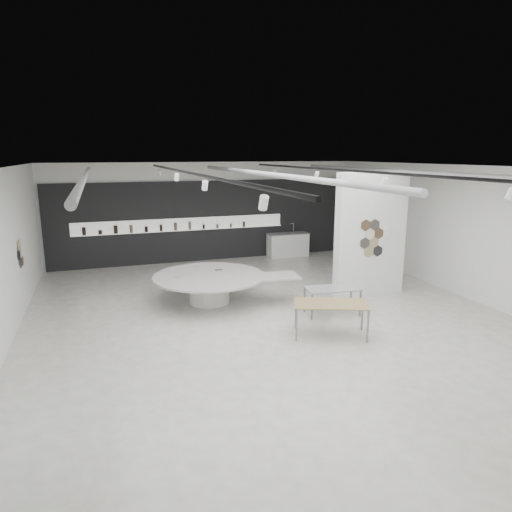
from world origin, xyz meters
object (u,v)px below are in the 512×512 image
object	(u,v)px
sample_table_wood	(331,306)
kitchen_counter	(288,245)
partition_column	(371,235)
display_island	(212,285)
sample_table_stone	(332,290)

from	to	relation	value
sample_table_wood	kitchen_counter	bearing A→B (deg)	73.92
sample_table_wood	kitchen_counter	xyz separation A→B (m)	(2.31, 8.02, -0.24)
partition_column	sample_table_wood	world-z (taller)	partition_column
sample_table_wood	partition_column	bearing A→B (deg)	44.08
display_island	kitchen_counter	world-z (taller)	kitchen_counter
display_island	sample_table_wood	world-z (taller)	display_island
kitchen_counter	sample_table_wood	bearing A→B (deg)	-105.74
display_island	sample_table_wood	xyz separation A→B (m)	(2.02, -3.23, 0.20)
display_island	sample_table_stone	bearing A→B (deg)	-29.86
partition_column	kitchen_counter	xyz separation A→B (m)	(-0.28, 5.51, -1.32)
sample_table_stone	kitchen_counter	world-z (taller)	kitchen_counter
kitchen_counter	sample_table_stone	bearing A→B (deg)	-102.90
partition_column	kitchen_counter	world-z (taller)	partition_column
sample_table_wood	sample_table_stone	bearing A→B (deg)	60.30
display_island	kitchen_counter	size ratio (longest dim) A/B	2.46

